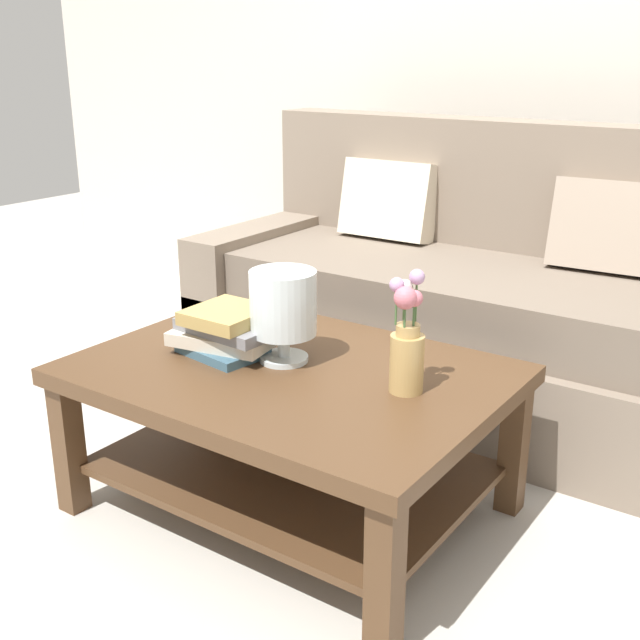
% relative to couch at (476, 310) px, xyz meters
% --- Properties ---
extents(ground_plane, '(10.00, 10.00, 0.00)m').
position_rel_couch_xyz_m(ground_plane, '(-0.13, -0.78, -0.36)').
color(ground_plane, '#B7B2A8').
extents(back_wall, '(6.40, 0.12, 2.70)m').
position_rel_couch_xyz_m(back_wall, '(-0.13, 0.87, 0.99)').
color(back_wall, beige).
rests_on(back_wall, ground).
extents(couch, '(2.14, 0.90, 1.06)m').
position_rel_couch_xyz_m(couch, '(0.00, 0.00, 0.00)').
color(couch, '#7A6B5B').
rests_on(couch, ground).
extents(coffee_table, '(1.19, 0.86, 0.46)m').
position_rel_couch_xyz_m(coffee_table, '(-0.10, -1.07, -0.03)').
color(coffee_table, '#4C331E').
rests_on(coffee_table, ground).
extents(book_stack_main, '(0.33, 0.23, 0.14)m').
position_rel_couch_xyz_m(book_stack_main, '(-0.32, -1.09, 0.17)').
color(book_stack_main, '#3D6075').
rests_on(book_stack_main, coffee_table).
extents(glass_hurricane_vase, '(0.19, 0.19, 0.27)m').
position_rel_couch_xyz_m(glass_hurricane_vase, '(-0.14, -1.04, 0.27)').
color(glass_hurricane_vase, silver).
rests_on(glass_hurricane_vase, coffee_table).
extents(flower_pitcher, '(0.10, 0.11, 0.33)m').
position_rel_couch_xyz_m(flower_pitcher, '(0.25, -1.02, 0.24)').
color(flower_pitcher, tan).
rests_on(flower_pitcher, coffee_table).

